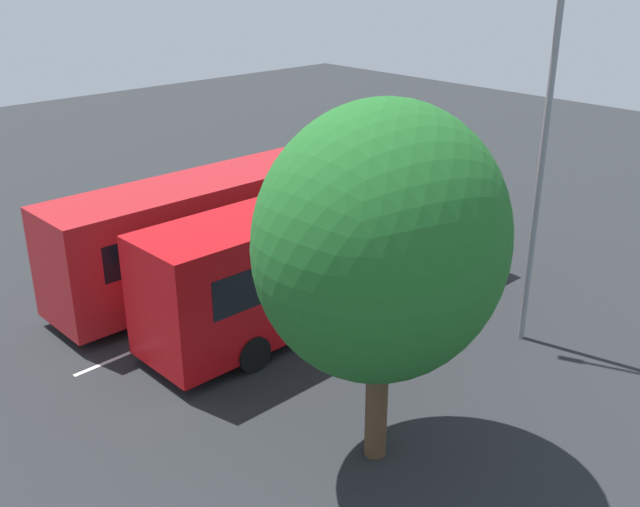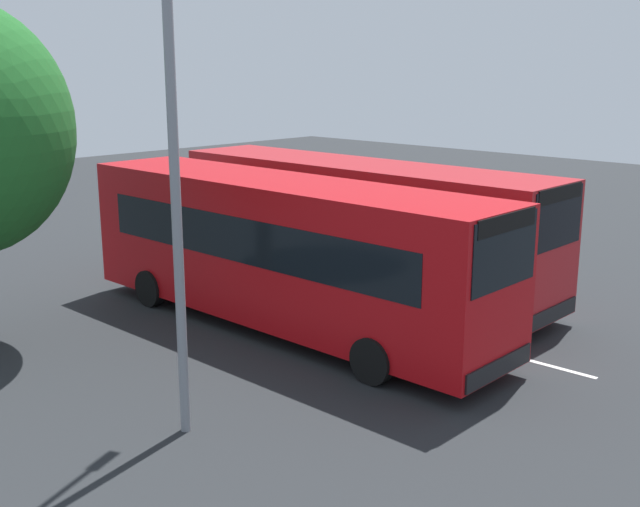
% 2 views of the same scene
% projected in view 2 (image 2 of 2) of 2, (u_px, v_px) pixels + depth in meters
% --- Properties ---
extents(ground_plane, '(66.75, 66.75, 0.00)m').
position_uv_depth(ground_plane, '(332.00, 308.00, 19.19)').
color(ground_plane, '#232628').
extents(bus_far_left, '(11.15, 2.61, 3.37)m').
position_uv_depth(bus_far_left, '(283.00, 249.00, 17.36)').
color(bus_far_left, '#B70C11').
rests_on(bus_far_left, ground).
extents(bus_center_left, '(11.15, 2.60, 3.37)m').
position_uv_depth(bus_center_left, '(359.00, 222.00, 20.33)').
color(bus_center_left, '#AD191E').
rests_on(bus_center_left, ground).
extents(street_lamp, '(1.25, 2.66, 8.85)m').
position_uv_depth(street_lamp, '(181.00, 115.00, 11.83)').
color(street_lamp, gray).
rests_on(street_lamp, ground).
extents(lane_stripe_outer_left, '(13.35, 0.64, 0.01)m').
position_uv_depth(lane_stripe_outer_left, '(332.00, 308.00, 19.19)').
color(lane_stripe_outer_left, silver).
rests_on(lane_stripe_outer_left, ground).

